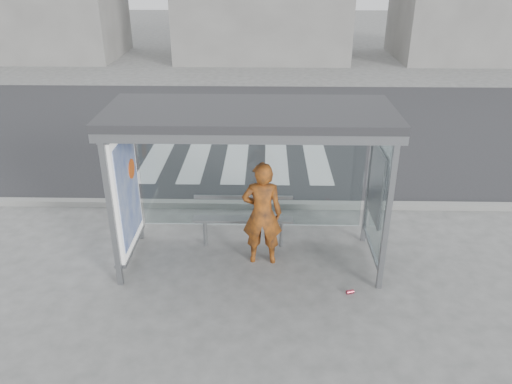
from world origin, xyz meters
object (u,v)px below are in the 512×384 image
at_px(bus_shelter, 226,148).
at_px(soda_can, 350,292).
at_px(bench, 243,218).
at_px(person, 262,214).

bearing_deg(bus_shelter, soda_can, -25.96).
bearing_deg(bus_shelter, bench, 62.18).
xyz_separation_m(bench, soda_can, (1.68, -1.37, -0.50)).
distance_m(bus_shelter, bench, 1.54).
bearing_deg(person, soda_can, 147.48).
relative_size(bus_shelter, bench, 2.48).
bearing_deg(person, bus_shelter, -4.92).
bearing_deg(soda_can, person, 146.97).
bearing_deg(bench, person, -56.09).
relative_size(bus_shelter, person, 2.39).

